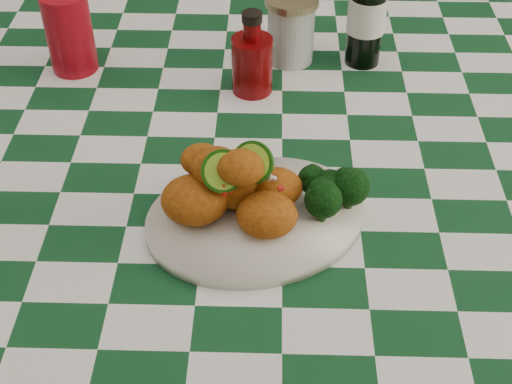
# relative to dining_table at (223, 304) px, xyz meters

# --- Properties ---
(dining_table) EXTENTS (1.66, 1.06, 0.79)m
(dining_table) POSITION_rel_dining_table_xyz_m (0.00, 0.00, 0.00)
(dining_table) COLOR #0F3D1D
(dining_table) RESTS_ON ground
(plate) EXTENTS (0.35, 0.31, 0.02)m
(plate) POSITION_rel_dining_table_xyz_m (0.07, -0.18, 0.40)
(plate) COLOR silver
(plate) RESTS_ON dining_table
(fried_chicken_pile) EXTENTS (0.16, 0.12, 0.10)m
(fried_chicken_pile) POSITION_rel_dining_table_xyz_m (0.05, -0.18, 0.46)
(fried_chicken_pile) COLOR #AD5510
(fried_chicken_pile) RESTS_ON plate
(broccoli_side) EXTENTS (0.08, 0.08, 0.06)m
(broccoli_side) POSITION_rel_dining_table_xyz_m (0.16, -0.17, 0.44)
(broccoli_side) COLOR black
(broccoli_side) RESTS_ON plate
(red_tumbler) EXTENTS (0.10, 0.10, 0.14)m
(red_tumbler) POSITION_rel_dining_table_xyz_m (-0.25, 0.19, 0.46)
(red_tumbler) COLOR maroon
(red_tumbler) RESTS_ON dining_table
(ketchup_bottle) EXTENTS (0.09, 0.09, 0.14)m
(ketchup_bottle) POSITION_rel_dining_table_xyz_m (0.05, 0.13, 0.46)
(ketchup_bottle) COLOR #5B0405
(ketchup_bottle) RESTS_ON dining_table
(mason_jar) EXTENTS (0.11, 0.11, 0.12)m
(mason_jar) POSITION_rel_dining_table_xyz_m (0.12, 0.23, 0.45)
(mason_jar) COLOR #B2BCBA
(mason_jar) RESTS_ON dining_table
(beer_bottle) EXTENTS (0.07, 0.07, 0.22)m
(beer_bottle) POSITION_rel_dining_table_xyz_m (0.24, 0.23, 0.50)
(beer_bottle) COLOR black
(beer_bottle) RESTS_ON dining_table
(wooden_chair_left) EXTENTS (0.54, 0.56, 0.98)m
(wooden_chair_left) POSITION_rel_dining_table_xyz_m (-0.21, 0.71, 0.10)
(wooden_chair_left) COLOR #472814
(wooden_chair_left) RESTS_ON ground
(wooden_chair_right) EXTENTS (0.48, 0.49, 0.82)m
(wooden_chair_right) POSITION_rel_dining_table_xyz_m (0.24, 0.68, 0.02)
(wooden_chair_right) COLOR #472814
(wooden_chair_right) RESTS_ON ground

